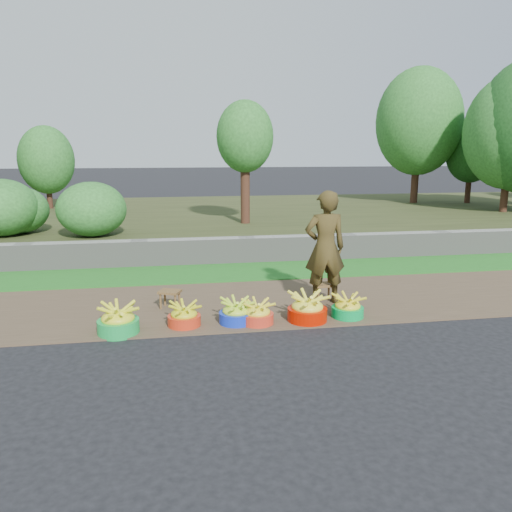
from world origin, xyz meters
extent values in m
plane|color=black|center=(0.00, 0.00, 0.00)|extent=(120.00, 120.00, 0.00)
cube|color=#4D3D2B|center=(0.00, 1.25, 0.01)|extent=(80.00, 2.50, 0.02)
cube|color=#216D1F|center=(0.00, 3.25, 0.02)|extent=(80.00, 1.50, 0.04)
cube|color=gray|center=(0.00, 4.10, 0.28)|extent=(80.00, 0.35, 0.55)
cube|color=#353B1B|center=(0.00, 9.00, 0.25)|extent=(80.00, 10.00, 0.50)
cylinder|color=#382015|center=(0.32, 6.48, 1.38)|extent=(0.24, 0.24, 1.75)
ellipsoid|color=#2E742A|center=(0.32, 6.48, 2.68)|extent=(1.43, 1.43, 1.78)
cylinder|color=#382015|center=(8.81, 10.10, 1.13)|extent=(0.19, 0.19, 1.26)
ellipsoid|color=#1D551D|center=(8.81, 10.10, 2.28)|extent=(1.72, 1.72, 2.15)
cylinder|color=#382015|center=(-5.42, 10.76, 1.01)|extent=(0.17, 0.17, 1.02)
ellipsoid|color=#2E742A|center=(-5.42, 10.76, 2.04)|extent=(1.71, 1.71, 2.14)
cylinder|color=#382015|center=(6.95, 10.43, 1.46)|extent=(0.25, 0.25, 1.92)
ellipsoid|color=#2E742A|center=(6.95, 10.43, 3.29)|extent=(2.93, 2.93, 3.66)
cylinder|color=#382015|center=(8.41, 7.53, 1.28)|extent=(0.22, 0.22, 1.55)
ellipsoid|color=#2E742A|center=(8.41, 7.53, 2.86)|extent=(2.70, 2.70, 3.37)
ellipsoid|color=#2E742A|center=(-4.96, 5.75, 1.03)|extent=(1.32, 1.32, 1.06)
ellipsoid|color=#2E742A|center=(-3.26, 5.08, 1.09)|extent=(1.48, 1.48, 1.19)
ellipsoid|color=#2E742A|center=(-5.21, 5.44, 1.12)|extent=(1.56, 1.56, 1.25)
cylinder|color=green|center=(-2.28, 0.24, 0.10)|extent=(0.54, 0.54, 0.19)
ellipsoid|color=yellow|center=(-2.28, 0.24, 0.25)|extent=(0.48, 0.48, 0.31)
cylinder|color=red|center=(-1.42, 0.37, 0.08)|extent=(0.45, 0.45, 0.16)
ellipsoid|color=gold|center=(-1.42, 0.37, 0.21)|extent=(0.40, 0.40, 0.26)
cylinder|color=#122EC4|center=(-0.70, 0.36, 0.09)|extent=(0.48, 0.48, 0.17)
ellipsoid|color=#B8DE29|center=(-0.70, 0.36, 0.22)|extent=(0.42, 0.42, 0.27)
cylinder|color=red|center=(-0.42, 0.29, 0.08)|extent=(0.46, 0.46, 0.16)
ellipsoid|color=yellow|center=(-0.42, 0.29, 0.21)|extent=(0.40, 0.40, 0.26)
cylinder|color=#B61300|center=(0.29, 0.29, 0.10)|extent=(0.55, 0.55, 0.20)
ellipsoid|color=yellow|center=(0.29, 0.29, 0.26)|extent=(0.49, 0.49, 0.32)
cylinder|color=#009D41|center=(0.90, 0.34, 0.08)|extent=(0.46, 0.46, 0.16)
ellipsoid|color=yellow|center=(0.90, 0.34, 0.21)|extent=(0.40, 0.40, 0.26)
cube|color=brown|center=(-1.61, 1.17, 0.27)|extent=(0.38, 0.34, 0.04)
cylinder|color=brown|center=(-1.75, 1.14, 0.14)|extent=(0.03, 0.03, 0.24)
cylinder|color=brown|center=(-1.53, 1.05, 0.14)|extent=(0.03, 0.03, 0.24)
cylinder|color=brown|center=(-1.69, 1.29, 0.14)|extent=(0.03, 0.03, 0.24)
cylinder|color=brown|center=(-1.47, 1.20, 0.14)|extent=(0.03, 0.03, 0.24)
cube|color=brown|center=(0.79, 1.14, 0.28)|extent=(0.34, 0.27, 0.04)
cylinder|color=brown|center=(0.68, 1.05, 0.14)|extent=(0.03, 0.03, 0.24)
cylinder|color=brown|center=(0.92, 1.07, 0.14)|extent=(0.03, 0.03, 0.24)
cylinder|color=brown|center=(0.66, 1.22, 0.14)|extent=(0.03, 0.03, 0.24)
cylinder|color=brown|center=(0.90, 1.24, 0.14)|extent=(0.03, 0.03, 0.24)
imported|color=black|center=(0.76, 1.05, 0.90)|extent=(0.65, 0.43, 1.75)
camera|label=1|loc=(-1.52, -6.16, 2.38)|focal=35.00mm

